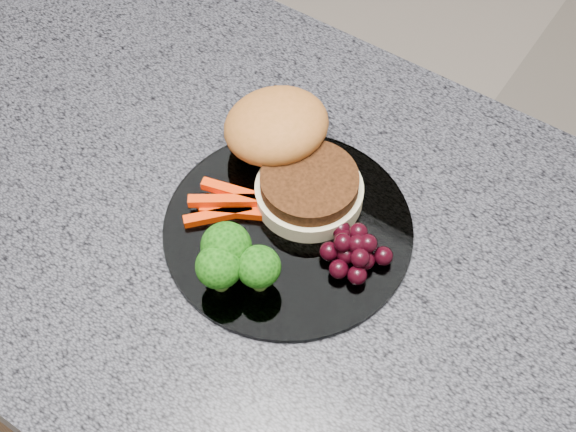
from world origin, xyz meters
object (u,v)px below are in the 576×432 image
(grape_bunch, at_px, (354,250))
(burger, at_px, (288,150))
(island_cabinet, at_px, (226,370))
(plate, at_px, (288,229))

(grape_bunch, bearing_deg, burger, 153.15)
(island_cabinet, distance_m, grape_bunch, 0.53)
(island_cabinet, relative_size, burger, 5.82)
(island_cabinet, height_order, plate, plate)
(burger, bearing_deg, island_cabinet, -115.22)
(island_cabinet, distance_m, burger, 0.51)
(island_cabinet, distance_m, plate, 0.49)
(island_cabinet, bearing_deg, plate, 5.88)
(island_cabinet, xyz_separation_m, plate, (0.11, 0.01, 0.47))
(grape_bunch, bearing_deg, plate, -175.87)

